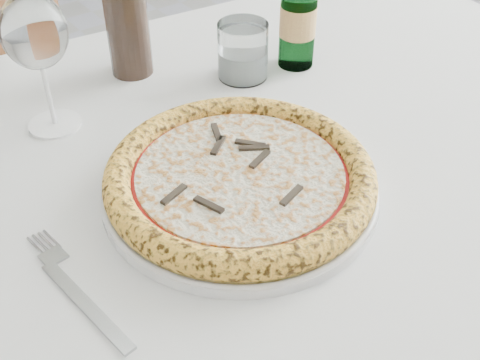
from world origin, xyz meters
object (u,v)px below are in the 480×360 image
(chair_far, at_px, (29,80))
(beer_bottle, at_px, (298,13))
(tumbler, at_px, (243,54))
(wine_glass, at_px, (34,34))
(wine_bottle, at_px, (125,3))
(plate, at_px, (240,187))
(pizza, at_px, (240,176))
(dining_table, at_px, (199,202))

(chair_far, height_order, beer_bottle, beer_bottle)
(tumbler, bearing_deg, wine_glass, 171.39)
(tumbler, height_order, beer_bottle, beer_bottle)
(tumbler, xyz_separation_m, wine_bottle, (-0.14, 0.12, 0.08))
(wine_bottle, bearing_deg, plate, -96.41)
(tumbler, height_order, wine_bottle, wine_bottle)
(wine_glass, xyz_separation_m, tumbler, (0.31, -0.05, -0.10))
(chair_far, distance_m, wine_bottle, 0.59)
(pizza, bearing_deg, tumbler, 52.81)
(chair_far, distance_m, wine_glass, 0.67)
(pizza, height_order, wine_bottle, wine_bottle)
(plate, distance_m, wine_bottle, 0.37)
(chair_far, distance_m, tumbler, 0.68)
(beer_bottle, bearing_deg, wine_glass, 170.68)
(chair_far, relative_size, plate, 2.68)
(wine_bottle, bearing_deg, wine_glass, -156.35)
(beer_bottle, bearing_deg, dining_table, -157.28)
(dining_table, distance_m, chair_far, 0.75)
(dining_table, height_order, plate, plate)
(wine_bottle, bearing_deg, chair_far, 95.36)
(tumbler, xyz_separation_m, beer_bottle, (0.10, -0.02, 0.05))
(wine_bottle, bearing_deg, beer_bottle, -30.74)
(dining_table, distance_m, wine_glass, 0.32)
(plate, xyz_separation_m, wine_bottle, (0.04, 0.35, 0.11))
(plate, distance_m, tumbler, 0.30)
(chair_far, bearing_deg, wine_bottle, -84.64)
(pizza, bearing_deg, wine_bottle, 83.59)
(dining_table, bearing_deg, plate, -90.00)
(wine_bottle, bearing_deg, dining_table, -98.90)
(dining_table, distance_m, pizza, 0.15)
(pizza, bearing_deg, plate, 18.31)
(chair_far, distance_m, beer_bottle, 0.75)
(plate, distance_m, pizza, 0.02)
(pizza, xyz_separation_m, wine_bottle, (0.04, 0.35, 0.09))
(plate, height_order, wine_glass, wine_glass)
(dining_table, relative_size, wine_glass, 7.67)
(chair_far, relative_size, wine_glass, 4.68)
(plate, height_order, beer_bottle, beer_bottle)
(plate, relative_size, tumbler, 3.83)
(tumbler, bearing_deg, beer_bottle, -11.56)
(dining_table, distance_m, plate, 0.14)
(pizza, bearing_deg, beer_bottle, 38.09)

